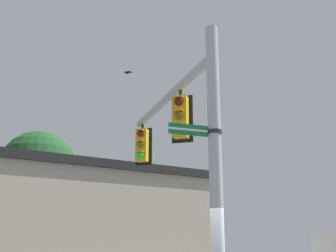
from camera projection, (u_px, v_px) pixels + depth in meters
name	position (u px, v px, depth m)	size (l,w,h in m)	color
signal_pole	(216.00, 174.00, 8.20)	(0.26, 0.26, 6.34)	#ADB2B7
mast_arm	(168.00, 98.00, 11.40)	(0.21, 0.21, 5.60)	#ADB2B7
traffic_light_nearest_pole	(180.00, 117.00, 10.30)	(0.54, 0.49, 1.31)	black
traffic_light_mid_inner	(142.00, 145.00, 13.35)	(0.54, 0.49, 1.31)	black
street_name_sign	(203.00, 131.00, 8.34)	(0.95, 0.75, 0.22)	#147238
bird_flying	(128.00, 72.00, 15.83)	(0.28, 0.32, 0.11)	black
storefront_building	(50.00, 230.00, 15.93)	(12.28, 12.76, 4.60)	#A89E89
tree_by_storefront	(38.00, 171.00, 16.72)	(3.08, 3.08, 6.21)	#4C3823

